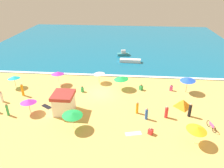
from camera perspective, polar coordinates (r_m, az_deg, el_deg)
ground_plane at (r=31.48m, az=-3.14°, el=-2.41°), size 60.00×60.00×0.00m
ocean_water at (r=57.46m, az=0.77°, el=11.13°), size 60.00×44.00×0.10m
wave_breaker_foam at (r=37.03m, az=-1.80°, el=2.41°), size 57.00×0.70×0.01m
lifeguard_cabana at (r=27.16m, az=-12.76°, el=-4.88°), size 2.55×2.80×2.62m
beach_umbrella_0 at (r=35.69m, az=-24.77°, el=1.65°), size 2.64×2.65×1.95m
beach_umbrella_1 at (r=28.18m, az=-21.50°, el=-4.23°), size 2.23×2.26×1.97m
beach_umbrella_2 at (r=32.67m, az=19.64°, el=1.14°), size 2.88×2.87×2.34m
beach_umbrella_3 at (r=23.90m, az=-10.55°, el=-7.92°), size 3.15×3.14×2.05m
beach_umbrella_4 at (r=31.98m, az=2.46°, el=1.59°), size 2.46×2.44×2.05m
beach_umbrella_5 at (r=34.30m, az=-14.34°, el=2.89°), size 2.04×2.06×2.22m
beach_umbrella_6 at (r=34.03m, az=-3.52°, el=2.99°), size 2.28×2.26×1.94m
beach_umbrella_7 at (r=23.11m, az=21.78°, el=-11.03°), size 2.79×2.78×2.10m
beach_tent at (r=29.45m, az=18.45°, el=-4.90°), size 1.83×2.05×1.02m
parked_bicycle at (r=26.60m, az=25.05°, el=-10.16°), size 0.50×1.78×0.76m
beachgoer_0 at (r=32.42m, az=7.78°, el=-0.94°), size 0.63×0.63×0.93m
beachgoer_1 at (r=33.14m, az=15.56°, el=-1.02°), size 0.51×0.51×0.98m
beachgoer_2 at (r=29.10m, az=-26.20°, el=-6.24°), size 0.43×0.43×1.62m
beachgoer_3 at (r=32.95m, az=-22.84°, el=-1.47°), size 0.44×0.44×1.89m
beachgoer_4 at (r=27.57m, az=20.11°, el=-6.62°), size 0.53×0.53×1.83m
beachgoer_5 at (r=26.73m, az=6.75°, el=-6.35°), size 0.32×0.32×1.61m
beachgoer_7 at (r=31.90m, az=-7.97°, el=-1.43°), size 0.52×0.52×0.91m
beachgoer_8 at (r=25.85m, az=9.21°, el=-7.90°), size 0.47×0.47×1.53m
beachgoer_9 at (r=26.61m, az=14.35°, el=-7.32°), size 0.45×0.45×1.60m
beachgoer_10 at (r=32.61m, az=-27.41°, el=-3.07°), size 0.48×0.48×1.57m
beachgoer_11 at (r=23.90m, az=10.28°, el=-12.35°), size 0.64×0.64×0.82m
beach_towel_0 at (r=23.90m, az=5.72°, el=-13.04°), size 1.89×1.05×0.01m
beach_towel_1 at (r=29.48m, az=-17.07°, el=-5.80°), size 1.70×1.40×0.01m
small_boat_0 at (r=46.77m, az=3.03°, el=8.09°), size 2.76×1.45×1.24m
small_boat_1 at (r=43.01m, az=4.89°, el=6.25°), size 4.19×1.27×0.64m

